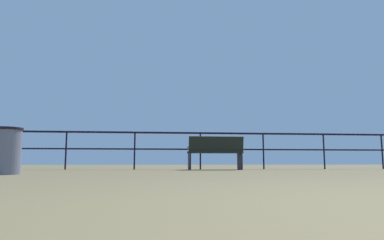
# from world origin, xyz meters

# --- Properties ---
(pier_railing) EXTENTS (25.98, 0.05, 1.05)m
(pier_railing) POSITION_xyz_m (-0.00, 8.65, 0.78)
(pier_railing) COLOR black
(pier_railing) RESTS_ON ground_plane
(bench_near_left) EXTENTS (1.45, 0.66, 0.88)m
(bench_near_left) POSITION_xyz_m (0.31, 7.96, 0.49)
(bench_near_left) COLOR black
(bench_near_left) RESTS_ON ground_plane
(trash_bin) EXTENTS (0.46, 0.46, 0.75)m
(trash_bin) POSITION_xyz_m (-3.67, 4.82, 0.38)
(trash_bin) COLOR slate
(trash_bin) RESTS_ON ground_plane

